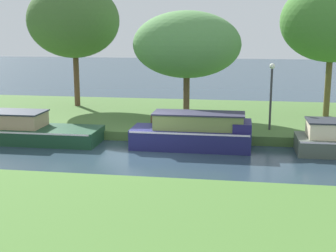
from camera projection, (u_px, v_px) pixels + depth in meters
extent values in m
plane|color=#273947|center=(142.00, 154.00, 18.31)|extent=(120.00, 120.00, 0.00)
cube|color=#486C34|center=(169.00, 116.00, 25.04)|extent=(72.00, 10.00, 0.40)
cube|color=navy|center=(191.00, 138.00, 19.11)|extent=(4.89, 1.70, 0.83)
cube|color=white|center=(191.00, 129.00, 19.04)|extent=(4.79, 1.73, 0.07)
cube|color=olive|center=(199.00, 121.00, 18.92)|extent=(3.62, 1.29, 0.62)
cube|color=#28273B|center=(199.00, 113.00, 18.85)|extent=(3.72, 1.36, 0.06)
cube|color=navy|center=(242.00, 126.00, 18.68)|extent=(0.74, 1.43, 0.36)
cylinder|color=brown|center=(76.00, 74.00, 26.90)|extent=(0.32, 0.32, 3.74)
ellipsoid|color=#416630|center=(73.00, 20.00, 26.15)|extent=(5.23, 4.79, 4.19)
cylinder|color=brown|center=(186.00, 90.00, 23.80)|extent=(0.32, 0.32, 2.74)
ellipsoid|color=#578E4C|center=(187.00, 45.00, 23.25)|extent=(5.47, 4.01, 3.35)
cylinder|color=brown|center=(328.00, 81.00, 23.64)|extent=(0.31, 0.31, 3.69)
ellipsoid|color=#437B31|center=(333.00, 21.00, 22.96)|extent=(5.14, 4.44, 4.06)
cylinder|color=#333338|center=(271.00, 100.00, 20.54)|extent=(0.10, 0.10, 2.72)
sphere|color=white|center=(272.00, 66.00, 20.23)|extent=(0.24, 0.24, 0.24)
cylinder|color=#4B3623|center=(152.00, 123.00, 20.57)|extent=(0.14, 0.14, 0.68)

